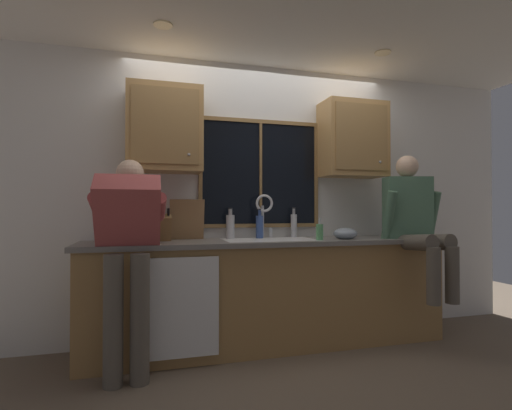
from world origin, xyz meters
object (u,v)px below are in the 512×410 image
object	(u,v)px
soap_dispenser	(320,232)
bottle_tall_clear	(230,226)
bottle_amber_small	(260,226)
mixing_bowl	(345,234)
bottle_green_glass	(294,225)
cutting_board	(187,220)
person_sitting_on_counter	(415,218)
person_standing	(128,240)
knife_block	(164,228)

from	to	relation	value
soap_dispenser	bottle_tall_clear	xyz separation A→B (m)	(-0.70, 0.37, 0.04)
bottle_amber_small	mixing_bowl	bearing A→B (deg)	-20.65
bottle_green_glass	bottle_tall_clear	size ratio (longest dim) A/B	1.02
cutting_board	soap_dispenser	distance (m)	1.16
person_sitting_on_counter	person_standing	bearing A→B (deg)	-178.92
bottle_amber_small	bottle_tall_clear	bearing A→B (deg)	175.47
person_standing	soap_dispenser	distance (m)	1.55
mixing_bowl	bottle_tall_clear	world-z (taller)	bottle_tall_clear
person_standing	knife_block	xyz separation A→B (m)	(0.26, 0.40, 0.07)
bottle_amber_small	soap_dispenser	bearing A→B (deg)	-38.68
soap_dispenser	bottle_green_glass	world-z (taller)	bottle_green_glass
person_standing	cutting_board	xyz separation A→B (m)	(0.46, 0.53, 0.13)
person_standing	person_sitting_on_counter	distance (m)	2.43
person_standing	bottle_tall_clear	bearing A→B (deg)	30.63
person_sitting_on_counter	soap_dispenser	size ratio (longest dim) A/B	6.54
bottle_tall_clear	bottle_amber_small	distance (m)	0.27
bottle_green_glass	person_sitting_on_counter	bearing A→B (deg)	-27.21
mixing_bowl	soap_dispenser	xyz separation A→B (m)	(-0.28, -0.08, 0.03)
bottle_green_glass	bottle_tall_clear	bearing A→B (deg)	-176.29
cutting_board	bottle_amber_small	bearing A→B (deg)	-4.46
bottle_tall_clear	mixing_bowl	bearing A→B (deg)	-16.50
person_sitting_on_counter	bottle_amber_small	bearing A→B (deg)	161.83
soap_dispenser	bottle_amber_small	bearing A→B (deg)	141.32
person_sitting_on_counter	knife_block	xyz separation A→B (m)	(-2.17, 0.35, -0.08)
soap_dispenser	bottle_green_glass	distance (m)	0.42
mixing_bowl	bottle_amber_small	bearing A→B (deg)	159.35
person_standing	knife_block	bearing A→B (deg)	56.76
cutting_board	bottle_tall_clear	xyz separation A→B (m)	(0.38, -0.03, -0.06)
person_sitting_on_counter	mixing_bowl	size ratio (longest dim) A/B	6.01
knife_block	bottle_green_glass	xyz separation A→B (m)	(1.21, 0.14, 0.01)
person_sitting_on_counter	knife_block	distance (m)	2.20
person_standing	person_sitting_on_counter	bearing A→B (deg)	1.08
soap_dispenser	bottle_amber_small	size ratio (longest dim) A/B	0.71
bottle_green_glass	bottle_amber_small	distance (m)	0.36
cutting_board	bottle_green_glass	world-z (taller)	cutting_board
bottle_amber_small	person_sitting_on_counter	bearing A→B (deg)	-18.17
cutting_board	mixing_bowl	world-z (taller)	cutting_board
cutting_board	soap_dispenser	size ratio (longest dim) A/B	1.86
person_standing	cutting_board	bearing A→B (deg)	48.87
cutting_board	bottle_tall_clear	bearing A→B (deg)	-4.40
knife_block	bottle_amber_small	bearing A→B (deg)	5.52
knife_block	soap_dispenser	world-z (taller)	knife_block
person_standing	bottle_tall_clear	size ratio (longest dim) A/B	5.62
mixing_bowl	person_sitting_on_counter	bearing A→B (deg)	-15.11
knife_block	cutting_board	xyz separation A→B (m)	(0.20, 0.13, 0.07)
mixing_bowl	person_standing	bearing A→B (deg)	-173.50
bottle_tall_clear	bottle_amber_small	bearing A→B (deg)	-4.53
cutting_board	bottle_amber_small	size ratio (longest dim) A/B	1.32
person_standing	bottle_tall_clear	world-z (taller)	person_standing
person_standing	bottle_green_glass	size ratio (longest dim) A/B	5.52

